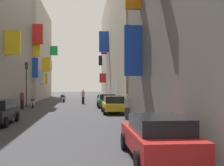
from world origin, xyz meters
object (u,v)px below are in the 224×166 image
scooter_silver (33,103)px  pedestrian_near_left (83,97)px  scooter_white (62,99)px  scooter_red (63,98)px  pedestrian_near_right (22,100)px  pedestrian_mid_street (127,107)px  parked_car_red (158,136)px  traffic_light_near_corner (26,77)px  scooter_green (99,97)px  parked_car_yellow (114,104)px  parked_car_green (107,100)px

scooter_silver → pedestrian_near_left: 7.23m
scooter_silver → pedestrian_near_left: pedestrian_near_left is taller
scooter_white → scooter_red: 3.78m
pedestrian_near_right → pedestrian_mid_street: size_ratio=1.05×
parked_car_red → scooter_red: 35.68m
scooter_white → traffic_light_near_corner: traffic_light_near_corner is taller
pedestrian_near_left → traffic_light_near_corner: bearing=-148.3°
scooter_red → scooter_green: size_ratio=0.92×
scooter_white → scooter_green: 6.40m
pedestrian_mid_street → pedestrian_near_right: bearing=132.5°
scooter_green → scooter_white: bearing=-141.9°
parked_car_red → pedestrian_near_right: pedestrian_near_right is taller
pedestrian_mid_street → parked_car_red: bearing=-92.9°
scooter_red → pedestrian_near_right: 15.10m
parked_car_yellow → scooter_silver: bearing=137.4°
scooter_silver → pedestrian_mid_street: bearing=-54.8°
parked_car_yellow → pedestrian_near_right: bearing=148.4°
parked_car_yellow → scooter_green: size_ratio=2.17×
scooter_red → pedestrian_mid_street: pedestrian_mid_street is taller
parked_car_green → scooter_silver: size_ratio=2.23×
parked_car_green → scooter_green: bearing=90.6°
pedestrian_near_right → scooter_red: bearing=79.3°
parked_car_green → scooter_green: size_ratio=2.08×
scooter_white → parked_car_red: bearing=-80.7°
scooter_green → scooter_silver: bearing=-119.4°
scooter_red → parked_car_green: bearing=-68.2°
pedestrian_near_right → pedestrian_mid_street: pedestrian_near_right is taller
scooter_white → pedestrian_mid_street: bearing=-74.5°
scooter_silver → pedestrian_near_right: bearing=-109.9°
pedestrian_near_left → pedestrian_mid_street: size_ratio=1.04×
pedestrian_near_right → scooter_green: bearing=61.8°
parked_car_yellow → scooter_white: size_ratio=2.28×
parked_car_red → pedestrian_mid_street: pedestrian_mid_street is taller
parked_car_green → pedestrian_mid_street: (0.55, -10.96, 0.11)m
scooter_white → pedestrian_near_right: bearing=-105.3°
parked_car_yellow → pedestrian_near_right: 9.71m
scooter_silver → pedestrian_mid_street: pedestrian_mid_street is taller
scooter_white → traffic_light_near_corner: bearing=-112.7°
pedestrian_mid_street → scooter_green: bearing=91.6°
scooter_white → scooter_green: bearing=38.1°
scooter_green → pedestrian_mid_street: size_ratio=1.13×
parked_car_red → scooter_green: 35.46m
scooter_red → pedestrian_near_left: bearing=-69.3°
parked_car_yellow → scooter_red: size_ratio=2.36×
pedestrian_near_right → traffic_light_near_corner: size_ratio=0.37×
scooter_red → pedestrian_near_right: size_ratio=0.98×
scooter_red → scooter_silver: bearing=-99.3°
parked_car_green → scooter_silver: parked_car_green is taller
pedestrian_near_right → traffic_light_near_corner: bearing=93.6°
scooter_red → scooter_white: bearing=-86.8°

